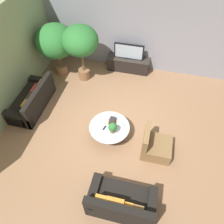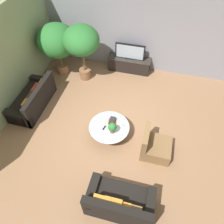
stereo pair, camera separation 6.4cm
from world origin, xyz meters
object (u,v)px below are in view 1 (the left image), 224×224
television (129,51)px  potted_palm_corner (80,42)px  media_console (128,64)px  coffee_table (109,129)px  couch_by_wall (33,100)px  couch_near_entry (121,203)px  potted_plant_tabletop (113,128)px  armchair_wicker (155,146)px  potted_palm_tall (56,42)px

television → potted_palm_corner: (-1.51, -0.88, 0.69)m
television → potted_palm_corner: 1.87m
media_console → potted_palm_corner: size_ratio=0.77×
media_console → television: bearing=-90.0°
coffee_table → couch_by_wall: 2.79m
television → couch_near_entry: television is taller
couch_by_wall → potted_plant_tabletop: bearing=76.7°
couch_near_entry → armchair_wicker: armchair_wicker is taller
couch_by_wall → potted_palm_tall: (0.20, 1.93, 1.03)m
couch_near_entry → potted_palm_corner: size_ratio=0.74×
coffee_table → armchair_wicker: size_ratio=1.38×
media_console → potted_palm_tall: (-2.47, -0.76, 1.04)m
potted_palm_tall → armchair_wicker: bearing=-34.9°
couch_near_entry → potted_palm_tall: potted_palm_tall is taller
media_console → potted_plant_tabletop: (0.19, -3.37, 0.31)m
media_console → potted_palm_tall: size_ratio=0.83×
media_console → potted_plant_tabletop: potted_plant_tabletop is taller
media_console → coffee_table: 3.22m
television → potted_plant_tabletop: bearing=-86.7°
media_console → potted_palm_corner: bearing=-149.7°
media_console → couch_by_wall: bearing=-134.8°
coffee_table → couch_by_wall: size_ratio=0.64×
potted_plant_tabletop → coffee_table: bearing=131.8°
armchair_wicker → potted_plant_tabletop: 1.28m
television → potted_plant_tabletop: (0.19, -3.37, -0.24)m
coffee_table → potted_palm_corner: bearing=123.8°
couch_by_wall → couch_near_entry: 4.32m
coffee_table → potted_palm_tall: size_ratio=0.61×
coffee_table → media_console: bearing=91.1°
media_console → armchair_wicker: armchair_wicker is taller
television → armchair_wicker: size_ratio=1.28×
couch_by_wall → couch_near_entry: bearing=54.4°
coffee_table → armchair_wicker: bearing=-10.8°
potted_palm_corner → potted_palm_tall: bearing=173.2°
media_console → potted_palm_corner: potted_palm_corner is taller
coffee_table → couch_near_entry: size_ratio=0.76×
television → potted_plant_tabletop: 3.38m
potted_palm_corner → television: bearing=30.3°
potted_palm_tall → potted_plant_tabletop: (2.67, -2.61, -0.73)m
potted_palm_tall → potted_plant_tabletop: 3.80m
media_console → potted_plant_tabletop: 3.39m
couch_by_wall → potted_palm_tall: potted_palm_tall is taller
media_console → potted_palm_corner: (-1.51, -0.88, 1.24)m
media_console → armchair_wicker: size_ratio=1.88×
coffee_table → potted_plant_tabletop: 0.37m
media_console → coffee_table: media_console is taller
television → armchair_wicker: television is taller
media_console → armchair_wicker: (1.43, -3.48, -0.01)m
couch_near_entry → potted_palm_tall: (-3.31, 4.44, 1.03)m
media_console → couch_by_wall: 3.79m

